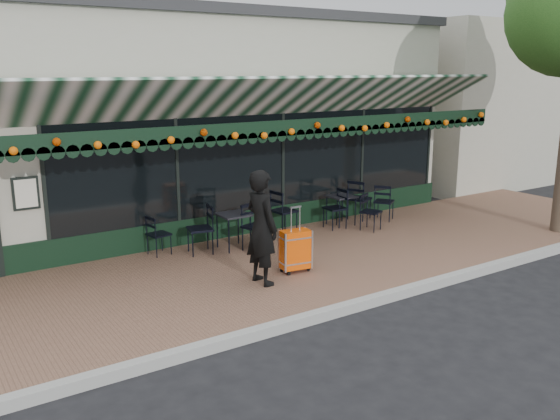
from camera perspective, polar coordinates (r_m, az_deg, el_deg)
ground at (r=9.05m, az=6.97°, el=-9.37°), size 80.00×80.00×0.00m
sidewalk at (r=10.51m, az=-0.12°, el=-5.53°), size 18.00×4.00×0.15m
curb at (r=8.96m, az=7.32°, el=-9.09°), size 18.00×0.16×0.15m
restaurant_building at (r=15.21m, az=-12.47°, el=8.52°), size 12.00×9.60×4.50m
neighbor_building_right at (r=23.39m, az=19.00°, el=10.05°), size 12.00×8.00×4.80m
woman at (r=9.30m, az=-1.78°, el=-1.68°), size 0.49×0.70×1.84m
suitcase at (r=9.96m, az=1.48°, el=-3.89°), size 0.53×0.34×1.12m
cafe_table_a at (r=12.96m, az=5.91°, el=1.11°), size 0.53×0.53×0.66m
cafe_table_b at (r=11.21m, az=-4.50°, el=-0.69°), size 0.55×0.55×0.68m
chair_a_left at (r=12.71m, az=5.31°, el=0.12°), size 0.46×0.46×0.86m
chair_a_right at (r=13.55m, az=7.65°, el=1.04°), size 0.60×0.60×0.92m
chair_a_front at (r=12.65m, az=8.74°, el=-0.22°), size 0.51×0.51×0.78m
chair_a_extra at (r=13.55m, az=9.98°, el=0.78°), size 0.58×0.58×0.84m
chair_b_left at (r=11.02m, az=-7.71°, el=-1.86°), size 0.54×0.54×0.91m
chair_b_right at (r=12.27m, az=0.38°, el=-0.13°), size 0.51×0.51×0.93m
chair_b_front at (r=11.11m, az=-2.30°, el=-1.66°), size 0.56×0.56×0.90m
chair_solo at (r=11.10m, az=-11.58°, el=-2.35°), size 0.43×0.43×0.75m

